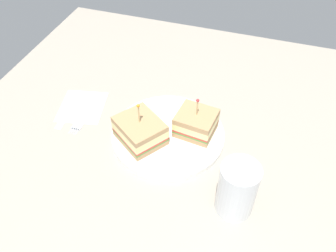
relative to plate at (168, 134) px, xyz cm
name	(u,v)px	position (x,y,z in cm)	size (l,w,h in cm)	color
ground_plane	(168,140)	(0.00, 0.00, -1.69)	(98.05, 98.05, 2.00)	#9E9384
plate	(168,134)	(0.00, 0.00, 0.00)	(25.17, 25.17, 1.39)	white
sandwich_half_front	(196,123)	(5.70, 2.24, 3.30)	(9.00, 8.42, 9.45)	tan
sandwich_half_back	(140,131)	(-5.01, -3.86, 3.37)	(12.69, 12.32, 10.19)	tan
drink_glass	(236,192)	(17.40, -13.52, 4.32)	(7.08, 7.08, 11.44)	silver
napkin	(82,107)	(-23.19, 2.97, -0.62)	(11.63, 10.47, 0.15)	white
fork	(82,119)	(-20.98, -1.06, -0.52)	(2.20, 13.39, 0.35)	silver
knife	(68,113)	(-25.23, -0.44, -0.52)	(1.85, 12.00, 0.35)	silver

